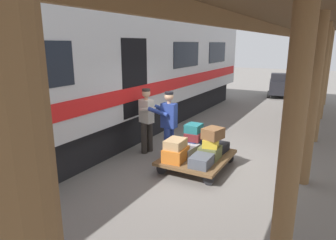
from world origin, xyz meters
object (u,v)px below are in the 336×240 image
at_px(suitcase_teal_softside, 194,128).
at_px(suitcase_maroon_trunk, 194,136).
at_px(train_car, 91,71).
at_px(porter_by_door, 147,119).
at_px(suitcase_olive_duffel, 210,152).
at_px(suitcase_slate_roller, 202,161).
at_px(suitcase_tan_vintage, 175,144).
at_px(luggage_cart, 197,158).
at_px(suitcase_brown_leather, 213,133).
at_px(porter_in_overalls, 168,123).
at_px(suitcase_gray_aluminum, 185,149).
at_px(suitcase_yellow_case, 211,143).
at_px(suitcase_navy_fabric, 193,143).
at_px(baggage_tug, 280,86).
at_px(suitcase_black_hardshell, 217,148).
at_px(suitcase_orange_carryall, 176,154).

bearing_deg(suitcase_teal_softside, suitcase_maroon_trunk, 118.90).
xyz_separation_m(train_car, porter_by_door, (-1.88, 0.06, -1.14)).
xyz_separation_m(suitcase_olive_duffel, suitcase_teal_softside, (0.61, -0.45, 0.37)).
bearing_deg(suitcase_slate_roller, suitcase_tan_vintage, -0.65).
relative_size(luggage_cart, suitcase_brown_leather, 3.99).
distance_m(suitcase_teal_softside, porter_by_door, 1.28).
height_order(train_car, porter_in_overalls, train_car).
xyz_separation_m(suitcase_gray_aluminum, suitcase_teal_softside, (-0.01, -0.45, 0.41)).
bearing_deg(suitcase_yellow_case, suitcase_brown_leather, -145.77).
xyz_separation_m(train_car, suitcase_navy_fabric, (-3.14, -0.08, -1.65)).
xyz_separation_m(luggage_cart, porter_by_door, (1.57, -0.33, 0.67)).
bearing_deg(luggage_cart, suitcase_slate_roller, 123.53).
bearing_deg(suitcase_yellow_case, luggage_cart, 1.07).
xyz_separation_m(suitcase_maroon_trunk, baggage_tug, (-0.39, -10.42, 0.01)).
xyz_separation_m(suitcase_tan_vintage, suitcase_teal_softside, (-0.02, -0.92, 0.13)).
xyz_separation_m(luggage_cart, suitcase_navy_fabric, (0.31, -0.47, 0.16)).
xyz_separation_m(luggage_cart, suitcase_brown_leather, (-0.36, -0.03, 0.63)).
relative_size(suitcase_navy_fabric, suitcase_olive_duffel, 1.14).
bearing_deg(luggage_cart, suitcase_olive_duffel, 180.00).
xyz_separation_m(porter_by_door, baggage_tug, (-1.67, -10.53, -0.30)).
height_order(suitcase_gray_aluminum, suitcase_teal_softside, suitcase_teal_softside).
height_order(train_car, suitcase_navy_fabric, train_car).
bearing_deg(train_car, suitcase_yellow_case, 174.19).
relative_size(suitcase_tan_vintage, suitcase_maroon_trunk, 1.07).
relative_size(suitcase_navy_fabric, suitcase_black_hardshell, 0.84).
bearing_deg(porter_in_overalls, suitcase_olive_duffel, 170.55).
bearing_deg(suitcase_teal_softside, suitcase_gray_aluminum, 88.52).
bearing_deg(train_car, suitcase_gray_aluminum, 172.92).
height_order(train_car, porter_by_door, train_car).
relative_size(luggage_cart, baggage_tug, 0.92).
bearing_deg(suitcase_tan_vintage, luggage_cart, -124.89).
relative_size(suitcase_tan_vintage, porter_in_overalls, 0.29).
xyz_separation_m(luggage_cart, suitcase_tan_vintage, (0.32, 0.46, 0.43)).
bearing_deg(baggage_tug, train_car, 71.27).
height_order(suitcase_teal_softside, baggage_tug, baggage_tug).
bearing_deg(porter_in_overalls, porter_by_door, -10.68).
distance_m(suitcase_tan_vintage, porter_by_door, 1.50).
bearing_deg(suitcase_slate_roller, porter_in_overalls, -29.51).
distance_m(suitcase_slate_roller, suitcase_yellow_case, 0.54).
bearing_deg(suitcase_teal_softside, porter_by_door, 5.68).
relative_size(porter_by_door, baggage_tug, 0.92).
xyz_separation_m(suitcase_tan_vintage, porter_in_overalls, (0.54, -0.66, 0.24)).
height_order(suitcase_olive_duffel, suitcase_maroon_trunk, suitcase_maroon_trunk).
bearing_deg(porter_in_overalls, luggage_cart, 167.25).
relative_size(suitcase_slate_roller, suitcase_yellow_case, 1.48).
xyz_separation_m(train_car, suitcase_orange_carryall, (-3.14, 0.86, -1.62)).
distance_m(suitcase_navy_fabric, porter_by_door, 1.36).
xyz_separation_m(luggage_cart, suitcase_black_hardshell, (-0.31, -0.47, 0.14)).
bearing_deg(suitcase_gray_aluminum, suitcase_olive_duffel, 180.00).
xyz_separation_m(suitcase_gray_aluminum, suitcase_navy_fabric, (0.00, -0.47, 0.01)).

